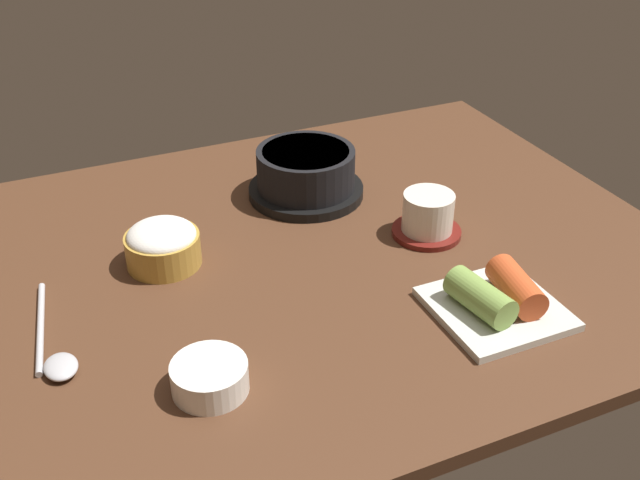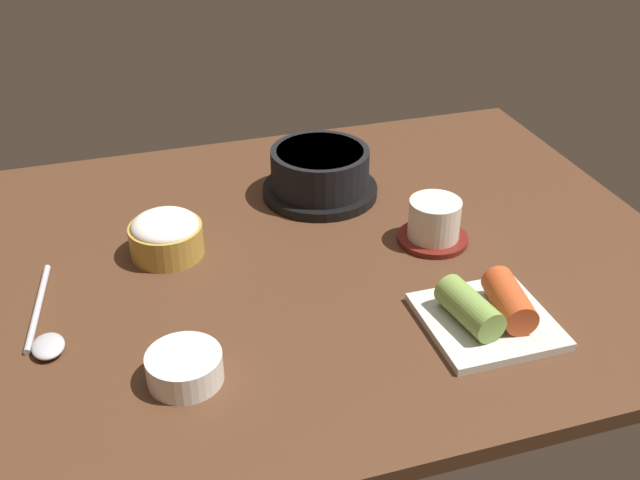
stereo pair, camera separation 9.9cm
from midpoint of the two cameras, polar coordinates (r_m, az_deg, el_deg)
dining_table at (r=101.97cm, az=1.36°, el=-1.61°), size 100.00×76.00×2.00cm
stone_pot at (r=114.07cm, az=2.49°, el=4.96°), size 17.28×17.28×7.38cm
rice_bowl at (r=101.06cm, az=-8.71°, el=0.33°), size 9.68×9.68×5.94cm
tea_cup_with_saucer at (r=104.60cm, az=11.19°, el=1.22°), size 9.60×9.60×6.20cm
kimchi_plate at (r=91.27cm, az=15.51°, el=-5.28°), size 14.43×14.43×4.87cm
side_bowl_near at (r=81.31cm, az=-6.63°, el=-9.49°), size 8.08×8.08×3.30cm
spoon at (r=90.93cm, az=-16.96°, el=-6.70°), size 4.49×19.26×1.35cm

